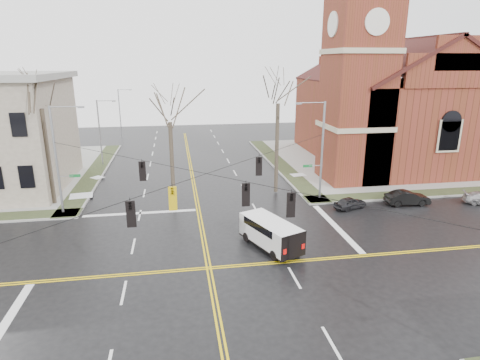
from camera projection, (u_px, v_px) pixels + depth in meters
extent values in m
plane|color=black|center=(209.00, 268.00, 25.30)|extent=(120.00, 120.00, 0.00)
cube|color=gray|center=(381.00, 160.00, 52.80)|extent=(30.00, 30.00, 0.15)
cube|color=#28321B|center=(280.00, 163.00, 50.64)|extent=(2.00, 30.00, 0.02)
cube|color=#28321B|center=(450.00, 191.00, 39.72)|extent=(30.00, 2.00, 0.02)
cube|color=#28321B|center=(95.00, 171.00, 47.17)|extent=(2.00, 30.00, 0.02)
cube|color=gold|center=(207.00, 268.00, 25.28)|extent=(0.12, 100.00, 0.01)
cube|color=gold|center=(211.00, 268.00, 25.32)|extent=(0.12, 100.00, 0.01)
cube|color=gold|center=(209.00, 269.00, 25.19)|extent=(100.00, 0.12, 0.01)
cube|color=gold|center=(209.00, 267.00, 25.41)|extent=(100.00, 0.12, 0.01)
cube|color=silver|center=(140.00, 213.00, 34.46)|extent=(9.50, 0.50, 0.01)
cube|color=silver|center=(336.00, 226.00, 31.66)|extent=(0.50, 9.50, 0.01)
cube|color=brown|center=(357.00, 87.00, 41.17)|extent=(6.00, 6.00, 20.00)
cylinder|color=silver|center=(377.00, 22.00, 36.58)|extent=(2.40, 0.15, 2.40)
cylinder|color=silver|center=(333.00, 24.00, 38.99)|extent=(0.15, 2.40, 2.40)
cube|color=brown|center=(388.00, 121.00, 52.50)|extent=(18.00, 24.00, 10.00)
cube|color=brown|center=(339.00, 155.00, 46.20)|extent=(2.00, 5.00, 4.40)
cylinder|color=gray|center=(322.00, 151.00, 36.64)|extent=(0.20, 0.20, 9.00)
cylinder|color=gray|center=(315.00, 166.00, 36.93)|extent=(1.20, 0.06, 0.06)
cube|color=#106228|center=(308.00, 166.00, 36.82)|extent=(0.90, 0.04, 0.25)
cylinder|color=gray|center=(312.00, 103.00, 35.20)|extent=(2.40, 0.08, 0.08)
cube|color=gray|center=(299.00, 103.00, 35.03)|extent=(0.50, 0.22, 0.15)
cylinder|color=gray|center=(56.00, 161.00, 33.08)|extent=(0.20, 0.20, 9.00)
cylinder|color=gray|center=(66.00, 176.00, 33.55)|extent=(1.20, 0.06, 0.06)
cube|color=#106228|center=(75.00, 176.00, 33.66)|extent=(0.90, 0.04, 0.25)
cylinder|color=gray|center=(65.00, 107.00, 32.01)|extent=(2.40, 0.08, 0.08)
cube|color=gray|center=(81.00, 107.00, 32.21)|extent=(0.50, 0.22, 0.15)
cylinder|color=black|center=(206.00, 174.00, 23.54)|extent=(23.02, 23.02, 0.03)
cylinder|color=black|center=(206.00, 174.00, 23.54)|extent=(23.02, 23.02, 0.03)
imported|color=black|center=(131.00, 214.00, 19.35)|extent=(0.21, 0.26, 1.30)
imported|color=black|center=(259.00, 166.00, 28.15)|extent=(0.21, 0.26, 1.30)
imported|color=gold|center=(173.00, 199.00, 21.55)|extent=(0.21, 0.26, 1.30)
imported|color=black|center=(142.00, 171.00, 26.92)|extent=(0.21, 0.26, 1.30)
imported|color=black|center=(291.00, 205.00, 20.59)|extent=(0.21, 0.26, 1.30)
imported|color=black|center=(246.00, 195.00, 22.17)|extent=(0.21, 0.26, 1.30)
cylinder|color=gray|center=(100.00, 133.00, 48.95)|extent=(0.16, 0.16, 8.00)
cylinder|color=gray|center=(105.00, 101.00, 48.00)|extent=(2.00, 0.07, 0.07)
cube|color=gray|center=(114.00, 101.00, 48.17)|extent=(0.45, 0.20, 0.13)
cylinder|color=gray|center=(120.00, 113.00, 67.88)|extent=(0.16, 0.16, 8.00)
cylinder|color=gray|center=(124.00, 90.00, 66.92)|extent=(2.00, 0.07, 0.07)
cube|color=gray|center=(130.00, 90.00, 67.09)|extent=(0.45, 0.20, 0.13)
cube|color=white|center=(271.00, 232.00, 27.80)|extent=(3.75, 5.45, 1.63)
cube|color=white|center=(254.00, 225.00, 29.59)|extent=(2.15, 1.54, 1.15)
cube|color=black|center=(251.00, 217.00, 29.71)|extent=(1.69, 0.78, 0.77)
cube|color=black|center=(269.00, 224.00, 27.80)|extent=(3.15, 3.95, 0.53)
cube|color=#B70C0A|center=(285.00, 252.00, 25.36)|extent=(0.24, 0.15, 0.33)
cube|color=#B70C0A|center=(303.00, 246.00, 26.11)|extent=(0.24, 0.15, 0.33)
cube|color=black|center=(270.00, 243.00, 28.03)|extent=(3.81, 5.51, 0.10)
cylinder|color=black|center=(247.00, 237.00, 28.95)|extent=(0.49, 0.73, 0.69)
cylinder|color=black|center=(267.00, 232.00, 29.84)|extent=(0.49, 0.73, 0.69)
cylinder|color=black|center=(274.00, 255.00, 26.21)|extent=(0.49, 0.73, 0.69)
cylinder|color=black|center=(295.00, 249.00, 27.10)|extent=(0.49, 0.73, 0.69)
imported|color=black|center=(350.00, 203.00, 35.41)|extent=(3.30, 2.17, 1.05)
imported|color=black|center=(407.00, 198.00, 36.32)|extent=(4.01, 1.61, 1.30)
cylinder|color=#332A20|center=(48.00, 157.00, 35.34)|extent=(0.36, 0.36, 8.52)
cylinder|color=#332A20|center=(172.00, 161.00, 36.69)|extent=(0.36, 0.36, 7.19)
cylinder|color=#332A20|center=(277.00, 149.00, 38.52)|extent=(0.36, 0.36, 8.61)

